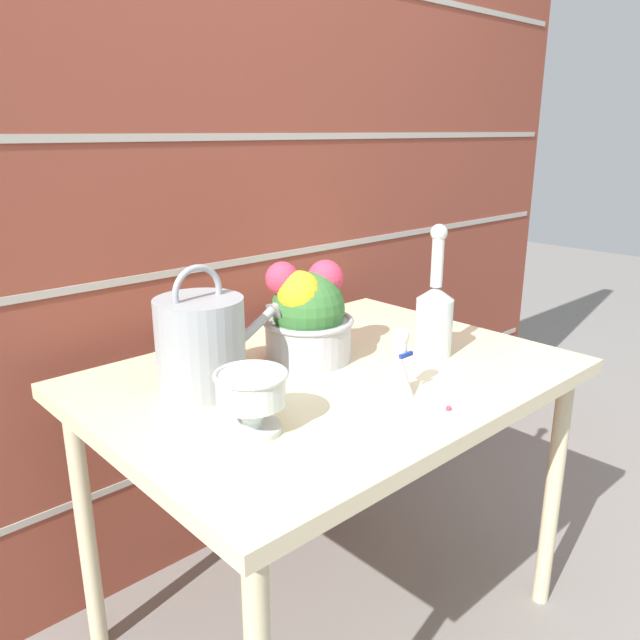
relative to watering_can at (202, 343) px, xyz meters
name	(u,v)px	position (x,y,z in m)	size (l,w,h in m)	color
ground_plane	(330,620)	(0.29, -0.12, -0.85)	(12.00, 12.00, 0.00)	gray
brick_wall	(201,202)	(0.29, 0.43, 0.25)	(3.60, 0.08, 2.20)	brown
patio_table	(331,398)	(0.29, -0.12, -0.18)	(1.12, 0.83, 0.74)	beige
watering_can	(202,343)	(0.00, 0.00, 0.00)	(0.34, 0.20, 0.29)	#93999E
crystal_pedestal_bowl	(251,394)	(-0.04, -0.24, -0.03)	(0.14, 0.14, 0.12)	silver
flower_planter	(307,316)	(0.30, -0.01, 0.01)	(0.23, 0.23, 0.26)	#ADADB2
glass_decanter	(434,314)	(0.56, -0.21, 0.00)	(0.09, 0.09, 0.34)	silver
figurine_vase	(399,368)	(0.29, -0.32, -0.05)	(0.07, 0.07, 0.16)	white
fallen_petal	(449,408)	(0.31, -0.44, -0.11)	(0.01, 0.01, 0.01)	#E03856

